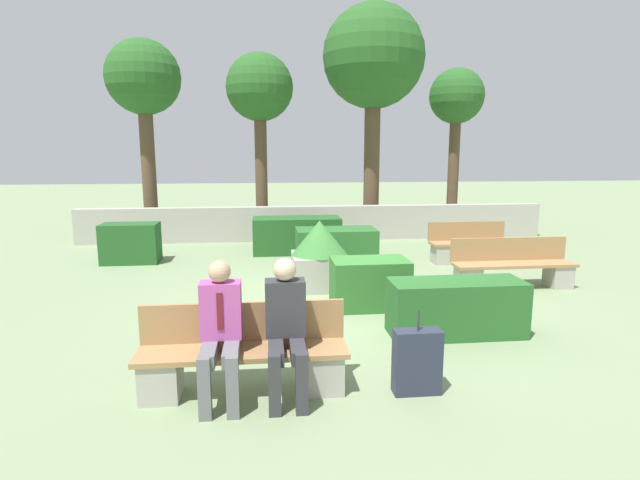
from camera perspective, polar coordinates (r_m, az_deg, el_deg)
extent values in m
plane|color=gray|center=(7.82, 3.87, -7.08)|extent=(60.00, 60.00, 0.00)
cube|color=#ADA89E|center=(13.13, -0.37, 1.95)|extent=(12.18, 0.30, 0.90)
cube|color=#A37A4C|center=(4.94, -8.78, -12.60)|extent=(2.01, 0.44, 0.05)
cube|color=#A37A4C|center=(5.08, -8.74, -9.21)|extent=(2.01, 0.04, 0.40)
cube|color=#ADA89E|center=(5.12, -17.71, -14.79)|extent=(0.36, 0.40, 0.39)
cube|color=#ADA89E|center=(5.05, 0.41, -14.66)|extent=(0.36, 0.40, 0.39)
cube|color=#A37A4C|center=(9.09, 21.33, -2.64)|extent=(2.08, 0.44, 0.05)
cube|color=#A37A4C|center=(9.26, 20.73, -0.96)|extent=(2.08, 0.04, 0.40)
cube|color=#ADA89E|center=(8.80, 16.54, -4.23)|extent=(0.36, 0.40, 0.39)
cube|color=#ADA89E|center=(9.54, 25.57, -3.72)|extent=(0.36, 0.40, 0.39)
cube|color=#A37A4C|center=(10.89, 16.80, -0.36)|extent=(1.68, 0.44, 0.05)
cube|color=#A37A4C|center=(11.07, 16.38, 1.01)|extent=(1.68, 0.04, 0.40)
cube|color=#ADA89E|center=(10.71, 13.74, -1.58)|extent=(0.36, 0.40, 0.39)
cube|color=#ADA89E|center=(11.18, 19.62, -1.40)|extent=(0.36, 0.40, 0.39)
cube|color=slate|center=(4.73, -12.59, -12.58)|extent=(0.14, 0.46, 0.13)
cube|color=slate|center=(4.71, -10.11, -12.58)|extent=(0.14, 0.46, 0.13)
cube|color=slate|center=(4.62, -13.05, -16.18)|extent=(0.11, 0.11, 0.57)
cube|color=slate|center=(4.59, -9.96, -16.21)|extent=(0.11, 0.11, 0.57)
cube|color=#B74C9E|center=(4.83, -11.24, -7.82)|extent=(0.38, 0.22, 0.54)
sphere|color=tan|center=(4.71, -11.42, -3.56)|extent=(0.21, 0.21, 0.21)
cube|color=maroon|center=(4.71, -11.37, -8.02)|extent=(0.06, 0.01, 0.35)
cube|color=#333338|center=(4.70, -5.07, -12.52)|extent=(0.14, 0.46, 0.13)
cube|color=#333338|center=(4.71, -2.57, -12.45)|extent=(0.14, 0.46, 0.13)
cube|color=#333338|center=(4.58, -5.21, -16.15)|extent=(0.11, 0.11, 0.57)
cube|color=#333338|center=(4.59, -2.10, -16.06)|extent=(0.11, 0.11, 0.57)
cube|color=#333338|center=(4.81, -3.99, -7.71)|extent=(0.38, 0.22, 0.54)
sphere|color=beige|center=(4.69, -4.04, -3.38)|extent=(0.22, 0.22, 0.22)
cube|color=#286028|center=(9.97, 1.84, -0.96)|extent=(1.58, 0.84, 0.79)
cube|color=#235623|center=(11.49, -2.69, 0.56)|extent=(1.99, 0.86, 0.82)
cube|color=#235623|center=(11.15, -20.83, -0.34)|extent=(1.15, 0.63, 0.83)
cube|color=#33702D|center=(7.51, 5.69, -4.95)|extent=(1.13, 0.70, 0.73)
cube|color=#286028|center=(6.61, 15.29, -7.47)|extent=(1.69, 0.62, 0.70)
cube|color=#ADA89E|center=(8.54, -0.05, -3.56)|extent=(0.92, 0.92, 0.58)
cone|color=#387533|center=(8.43, -0.05, 0.29)|extent=(0.95, 0.95, 0.58)
cube|color=#282D42|center=(5.01, 11.02, -13.49)|extent=(0.45, 0.19, 0.63)
cylinder|color=#333338|center=(4.86, 11.19, -8.98)|extent=(0.02, 0.02, 0.20)
cylinder|color=brown|center=(14.31, -18.99, 7.70)|extent=(0.37, 0.37, 3.69)
sphere|color=#285B23|center=(14.43, -19.55, 17.16)|extent=(1.94, 1.94, 1.94)
cylinder|color=brown|center=(13.92, -6.73, 7.74)|extent=(0.33, 0.33, 3.51)
sphere|color=#285B23|center=(14.01, -6.92, 16.96)|extent=(1.80, 1.80, 1.80)
cylinder|color=brown|center=(14.13, 5.93, 8.93)|extent=(0.44, 0.44, 4.07)
sphere|color=#285B23|center=(14.35, 6.14, 20.15)|extent=(2.76, 2.76, 2.76)
cylinder|color=brown|center=(15.57, 14.98, 7.63)|extent=(0.32, 0.32, 3.46)
sphere|color=#285B23|center=(15.64, 15.36, 15.59)|extent=(1.59, 1.59, 1.59)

